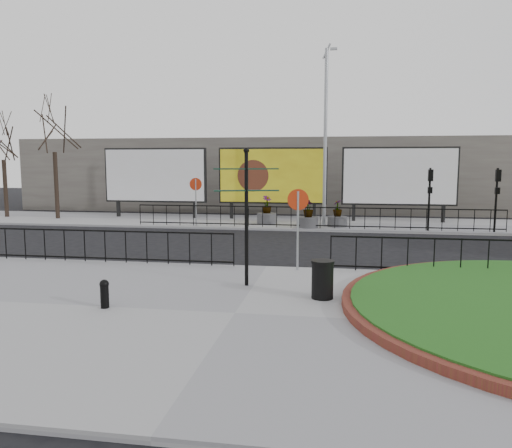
% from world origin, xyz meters
% --- Properties ---
extents(ground, '(90.00, 90.00, 0.00)m').
position_xyz_m(ground, '(0.00, 0.00, 0.00)').
color(ground, black).
rests_on(ground, ground).
extents(pavement_near, '(30.00, 10.00, 0.12)m').
position_xyz_m(pavement_near, '(0.00, -5.00, 0.06)').
color(pavement_near, gray).
rests_on(pavement_near, ground).
extents(pavement_far, '(44.00, 6.00, 0.12)m').
position_xyz_m(pavement_far, '(0.00, 12.00, 0.06)').
color(pavement_far, gray).
rests_on(pavement_far, ground).
extents(railing_near_left, '(10.00, 0.10, 1.10)m').
position_xyz_m(railing_near_left, '(-6.00, -0.30, 0.67)').
color(railing_near_left, black).
rests_on(railing_near_left, pavement_near).
extents(railing_near_right, '(9.00, 0.10, 1.10)m').
position_xyz_m(railing_near_right, '(6.50, -0.30, 0.67)').
color(railing_near_right, black).
rests_on(railing_near_right, pavement_near).
extents(railing_far, '(18.00, 0.10, 1.10)m').
position_xyz_m(railing_far, '(1.00, 9.30, 0.67)').
color(railing_far, black).
rests_on(railing_far, pavement_far).
extents(speed_sign_far, '(0.64, 0.07, 2.47)m').
position_xyz_m(speed_sign_far, '(-5.00, 9.40, 1.92)').
color(speed_sign_far, gray).
rests_on(speed_sign_far, pavement_far).
extents(speed_sign_near, '(0.64, 0.07, 2.47)m').
position_xyz_m(speed_sign_near, '(1.00, -0.40, 1.92)').
color(speed_sign_near, gray).
rests_on(speed_sign_near, pavement_near).
extents(billboard_left, '(6.20, 0.31, 4.10)m').
position_xyz_m(billboard_left, '(-8.50, 12.97, 2.60)').
color(billboard_left, black).
rests_on(billboard_left, pavement_far).
extents(billboard_mid, '(6.20, 0.31, 4.10)m').
position_xyz_m(billboard_mid, '(-1.50, 12.97, 2.60)').
color(billboard_mid, black).
rests_on(billboard_mid, pavement_far).
extents(billboard_right, '(6.20, 0.31, 4.10)m').
position_xyz_m(billboard_right, '(5.50, 12.97, 2.60)').
color(billboard_right, black).
rests_on(billboard_right, pavement_far).
extents(lamp_post, '(0.74, 0.18, 9.23)m').
position_xyz_m(lamp_post, '(1.51, 11.00, 4.83)').
color(lamp_post, gray).
rests_on(lamp_post, pavement_far).
extents(signal_pole_a, '(0.22, 0.26, 3.00)m').
position_xyz_m(signal_pole_a, '(6.50, 9.34, 2.10)').
color(signal_pole_a, black).
rests_on(signal_pole_a, pavement_far).
extents(signal_pole_b, '(0.22, 0.26, 3.00)m').
position_xyz_m(signal_pole_b, '(9.50, 9.34, 2.10)').
color(signal_pole_b, black).
rests_on(signal_pole_b, pavement_far).
extents(tree_left, '(2.00, 2.00, 7.00)m').
position_xyz_m(tree_left, '(-14.00, 11.50, 3.62)').
color(tree_left, '#2D2119').
rests_on(tree_left, pavement_far).
extents(tree_mid, '(2.00, 2.00, 6.20)m').
position_xyz_m(tree_mid, '(-17.50, 11.80, 3.22)').
color(tree_mid, '#2D2119').
rests_on(tree_mid, pavement_far).
extents(building_backdrop, '(40.00, 10.00, 5.00)m').
position_xyz_m(building_backdrop, '(0.00, 22.00, 2.50)').
color(building_backdrop, '#67635A').
rests_on(building_backdrop, ground).
extents(fingerpost_sign, '(1.70, 0.71, 3.65)m').
position_xyz_m(fingerpost_sign, '(-0.19, -2.53, 2.32)').
color(fingerpost_sign, black).
rests_on(fingerpost_sign, pavement_near).
extents(bollard, '(0.21, 0.21, 0.65)m').
position_xyz_m(bollard, '(-2.98, -5.09, 0.48)').
color(bollard, black).
rests_on(bollard, pavement_near).
extents(litter_bin, '(0.56, 0.56, 0.93)m').
position_xyz_m(litter_bin, '(1.84, -3.50, 0.59)').
color(litter_bin, black).
rests_on(litter_bin, pavement_near).
extents(planter_a, '(1.06, 1.06, 1.49)m').
position_xyz_m(planter_a, '(-1.54, 11.00, 0.62)').
color(planter_a, '#4C4C4F').
rests_on(planter_a, pavement_far).
extents(planter_b, '(1.02, 1.02, 1.43)m').
position_xyz_m(planter_b, '(0.75, 9.60, 0.60)').
color(planter_b, '#4C4C4F').
rests_on(planter_b, pavement_far).
extents(planter_c, '(1.00, 1.00, 1.37)m').
position_xyz_m(planter_c, '(2.20, 10.28, 0.57)').
color(planter_c, '#4C4C4F').
rests_on(planter_c, pavement_far).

